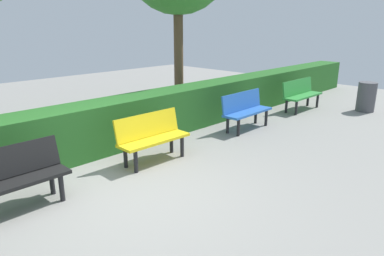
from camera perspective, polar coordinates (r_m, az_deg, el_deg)
The scene contains 7 objects.
ground_plane at distance 5.40m, azimuth -10.81°, elevation -10.12°, with size 23.44×23.44×0.00m, color gray.
bench_green at distance 10.52m, azimuth 17.26°, elevation 5.42°, with size 1.55×0.46×0.86m.
bench_blue at distance 8.30m, azimuth 8.68°, elevation 3.09°, with size 1.44×0.47×0.86m.
bench_yellow at distance 6.30m, azimuth -6.54°, elevation -1.24°, with size 1.36×0.49×0.86m.
bench_black at distance 5.19m, azimuth -28.15°, elevation -7.21°, with size 1.57×0.48×0.86m.
hedge_row at distance 7.24m, azimuth -11.34°, elevation 0.95°, with size 19.44×0.77×0.97m, color #266023.
trash_bin at distance 11.05m, azimuth 26.47°, elevation 4.56°, with size 0.49×0.49×0.82m, color #4C4C51.
Camera 1 is at (2.69, 4.01, 2.41)m, focal length 32.83 mm.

